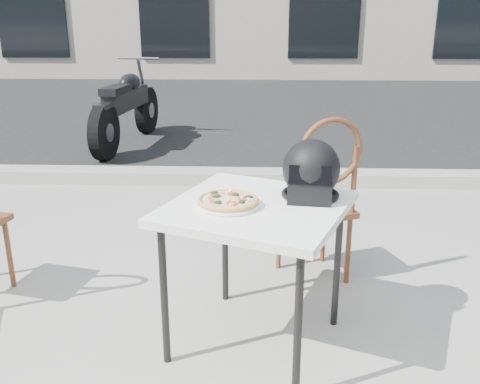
{
  "coord_description": "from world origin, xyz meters",
  "views": [
    {
      "loc": [
        0.28,
        -1.75,
        1.51
      ],
      "look_at": [
        0.19,
        0.5,
        0.76
      ],
      "focal_mm": 40.0,
      "sensor_mm": 36.0,
      "label": 1
    }
  ],
  "objects_px": {
    "plate": "(228,204)",
    "helmet": "(311,173)",
    "motorcycle": "(127,109)",
    "cafe_table_main": "(256,218)",
    "pizza": "(228,200)",
    "cafe_chair_main": "(321,192)"
  },
  "relations": [
    {
      "from": "helmet",
      "to": "motorcycle",
      "type": "xyz_separation_m",
      "value": [
        -1.8,
        3.9,
        -0.39
      ]
    },
    {
      "from": "plate",
      "to": "cafe_chair_main",
      "type": "distance_m",
      "value": 0.84
    },
    {
      "from": "pizza",
      "to": "motorcycle",
      "type": "relative_size",
      "value": 0.16
    },
    {
      "from": "cafe_table_main",
      "to": "plate",
      "type": "height_order",
      "value": "plate"
    },
    {
      "from": "plate",
      "to": "motorcycle",
      "type": "height_order",
      "value": "motorcycle"
    },
    {
      "from": "plate",
      "to": "motorcycle",
      "type": "relative_size",
      "value": 0.15
    },
    {
      "from": "motorcycle",
      "to": "pizza",
      "type": "bearing_deg",
      "value": -63.25
    },
    {
      "from": "helmet",
      "to": "cafe_chair_main",
      "type": "bearing_deg",
      "value": 84.98
    },
    {
      "from": "pizza",
      "to": "cafe_table_main",
      "type": "bearing_deg",
      "value": 14.34
    },
    {
      "from": "pizza",
      "to": "helmet",
      "type": "bearing_deg",
      "value": 19.33
    },
    {
      "from": "plate",
      "to": "helmet",
      "type": "height_order",
      "value": "helmet"
    },
    {
      "from": "cafe_table_main",
      "to": "helmet",
      "type": "distance_m",
      "value": 0.32
    },
    {
      "from": "cafe_chair_main",
      "to": "helmet",
      "type": "bearing_deg",
      "value": 57.0
    },
    {
      "from": "pizza",
      "to": "cafe_chair_main",
      "type": "bearing_deg",
      "value": 54.25
    },
    {
      "from": "helmet",
      "to": "motorcycle",
      "type": "distance_m",
      "value": 4.31
    },
    {
      "from": "cafe_table_main",
      "to": "pizza",
      "type": "xyz_separation_m",
      "value": [
        -0.12,
        -0.03,
        0.09
      ]
    },
    {
      "from": "cafe_table_main",
      "to": "helmet",
      "type": "bearing_deg",
      "value": 21.76
    },
    {
      "from": "cafe_chair_main",
      "to": "motorcycle",
      "type": "distance_m",
      "value": 3.87
    },
    {
      "from": "plate",
      "to": "motorcycle",
      "type": "bearing_deg",
      "value": 109.6
    },
    {
      "from": "motorcycle",
      "to": "cafe_chair_main",
      "type": "bearing_deg",
      "value": -53.14
    },
    {
      "from": "cafe_table_main",
      "to": "pizza",
      "type": "relative_size",
      "value": 3.05
    },
    {
      "from": "motorcycle",
      "to": "cafe_table_main",
      "type": "bearing_deg",
      "value": -61.54
    }
  ]
}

